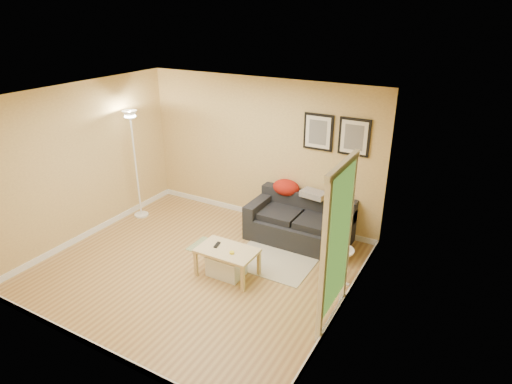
{
  "coord_description": "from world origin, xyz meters",
  "views": [
    {
      "loc": [
        3.54,
        -4.49,
        3.68
      ],
      "look_at": [
        0.55,
        0.85,
        1.05
      ],
      "focal_mm": 30.45,
      "sensor_mm": 36.0,
      "label": 1
    }
  ],
  "objects_px": {
    "floor_lamp": "(136,168)",
    "side_table": "(340,266)",
    "coffee_table": "(227,262)",
    "sofa": "(299,220)",
    "storage_bin": "(226,265)",
    "book_stack": "(341,248)"
  },
  "relations": [
    {
      "from": "floor_lamp",
      "to": "side_table",
      "type": "bearing_deg",
      "value": -3.55
    },
    {
      "from": "coffee_table",
      "to": "sofa",
      "type": "bearing_deg",
      "value": 73.23
    },
    {
      "from": "sofa",
      "to": "side_table",
      "type": "height_order",
      "value": "sofa"
    },
    {
      "from": "floor_lamp",
      "to": "storage_bin",
      "type": "bearing_deg",
      "value": -19.2
    },
    {
      "from": "sofa",
      "to": "storage_bin",
      "type": "relative_size",
      "value": 3.2
    },
    {
      "from": "sofa",
      "to": "storage_bin",
      "type": "distance_m",
      "value": 1.57
    },
    {
      "from": "storage_bin",
      "to": "book_stack",
      "type": "xyz_separation_m",
      "value": [
        1.52,
        0.6,
        0.42
      ]
    },
    {
      "from": "side_table",
      "to": "coffee_table",
      "type": "bearing_deg",
      "value": -157.45
    },
    {
      "from": "book_stack",
      "to": "side_table",
      "type": "bearing_deg",
      "value": 78.91
    },
    {
      "from": "coffee_table",
      "to": "storage_bin",
      "type": "height_order",
      "value": "coffee_table"
    },
    {
      "from": "storage_bin",
      "to": "side_table",
      "type": "distance_m",
      "value": 1.65
    },
    {
      "from": "side_table",
      "to": "floor_lamp",
      "type": "xyz_separation_m",
      "value": [
        -4.02,
        0.25,
        0.68
      ]
    },
    {
      "from": "coffee_table",
      "to": "floor_lamp",
      "type": "relative_size",
      "value": 0.43
    },
    {
      "from": "sofa",
      "to": "storage_bin",
      "type": "xyz_separation_m",
      "value": [
        -0.51,
        -1.48,
        -0.21
      ]
    },
    {
      "from": "coffee_table",
      "to": "storage_bin",
      "type": "relative_size",
      "value": 1.63
    },
    {
      "from": "side_table",
      "to": "floor_lamp",
      "type": "relative_size",
      "value": 0.27
    },
    {
      "from": "storage_bin",
      "to": "floor_lamp",
      "type": "height_order",
      "value": "floor_lamp"
    },
    {
      "from": "book_stack",
      "to": "coffee_table",
      "type": "bearing_deg",
      "value": -143.4
    },
    {
      "from": "book_stack",
      "to": "storage_bin",
      "type": "bearing_deg",
      "value": -143.87
    },
    {
      "from": "floor_lamp",
      "to": "coffee_table",
      "type": "bearing_deg",
      "value": -19.15
    },
    {
      "from": "sofa",
      "to": "book_stack",
      "type": "height_order",
      "value": "sofa"
    },
    {
      "from": "floor_lamp",
      "to": "sofa",
      "type": "bearing_deg",
      "value": 11.41
    }
  ]
}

